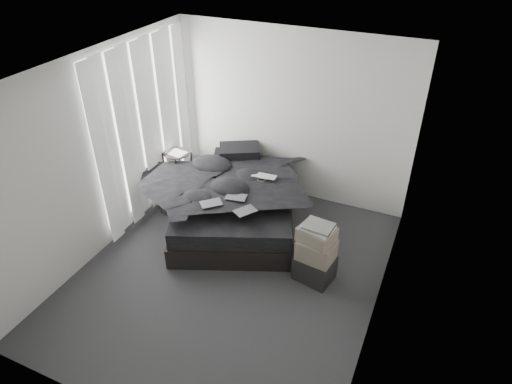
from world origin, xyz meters
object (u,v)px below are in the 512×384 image
at_px(laptop, 263,173).
at_px(box_lower, 314,267).
at_px(bed, 235,213).
at_px(side_stand, 179,174).

bearing_deg(laptop, box_lower, -43.36).
xyz_separation_m(bed, box_lower, (1.43, -0.68, 0.02)).
distance_m(bed, box_lower, 1.58).
xyz_separation_m(laptop, box_lower, (1.08, -0.88, -0.62)).
relative_size(laptop, side_stand, 0.46).
bearing_deg(side_stand, laptop, -3.74).
distance_m(bed, side_stand, 1.19).
height_order(bed, box_lower, box_lower).
relative_size(bed, box_lower, 4.74).
distance_m(side_stand, box_lower, 2.75).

